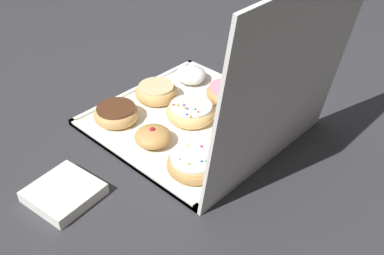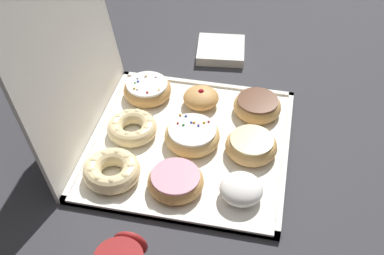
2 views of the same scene
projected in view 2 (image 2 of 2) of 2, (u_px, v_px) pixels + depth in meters
ground_plane at (190, 145)px, 1.12m from camera, size 3.00×3.00×0.00m
donut_box at (190, 143)px, 1.12m from camera, size 0.43×0.43×0.01m
box_lid_open at (68, 52)px, 1.02m from camera, size 0.43×0.07×0.42m
powdered_filled_donut_0 at (241, 189)px, 0.99m from camera, size 0.09×0.09×0.04m
glazed_ring_donut_1 at (251, 145)px, 1.08m from camera, size 0.11×0.11×0.04m
chocolate_frosted_donut_2 at (257, 106)px, 1.18m from camera, size 0.11×0.11×0.04m
pink_frosted_donut_3 at (176, 181)px, 1.01m from camera, size 0.11×0.11×0.04m
sprinkle_donut_4 at (192, 134)px, 1.11m from camera, size 0.12×0.12×0.04m
jelly_filled_donut_5 at (201, 98)px, 1.20m from camera, size 0.08×0.08×0.05m
cruller_donut_6 at (112, 170)px, 1.03m from camera, size 0.12×0.12×0.04m
cruller_donut_7 at (133, 127)px, 1.13m from camera, size 0.11×0.11×0.04m
sprinkle_donut_8 at (147, 89)px, 1.22m from camera, size 0.12×0.12×0.04m
napkin_stack at (221, 50)px, 1.38m from camera, size 0.14×0.14×0.02m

